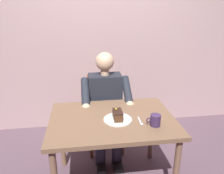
{
  "coord_description": "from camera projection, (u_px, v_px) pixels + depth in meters",
  "views": [
    {
      "loc": [
        0.23,
        1.67,
        1.61
      ],
      "look_at": [
        -0.01,
        -0.1,
        0.96
      ],
      "focal_mm": 34.8,
      "sensor_mm": 36.0,
      "label": 1
    }
  ],
  "objects": [
    {
      "name": "cafe_rear_panel",
      "position": [
        99.0,
        18.0,
        2.79
      ],
      "size": [
        6.4,
        0.12,
        3.0
      ],
      "primitive_type": "cube",
      "color": "#B49392",
      "rests_on": "ground"
    },
    {
      "name": "dining_table",
      "position": [
        112.0,
        126.0,
        1.92
      ],
      "size": [
        1.08,
        0.77,
        0.71
      ],
      "color": "brown",
      "rests_on": "ground"
    },
    {
      "name": "coffee_cup",
      "position": [
        155.0,
        120.0,
        1.75
      ],
      "size": [
        0.12,
        0.09,
        0.1
      ],
      "color": "#38264B",
      "rests_on": "dining_table"
    },
    {
      "name": "chair",
      "position": [
        104.0,
        109.0,
        2.6
      ],
      "size": [
        0.42,
        0.42,
        0.88
      ],
      "color": "brown",
      "rests_on": "ground"
    },
    {
      "name": "cake_slice",
      "position": [
        118.0,
        115.0,
        1.84
      ],
      "size": [
        0.08,
        0.13,
        0.1
      ],
      "color": "#4E2D1A",
      "rests_on": "dessert_plate"
    },
    {
      "name": "seated_person",
      "position": [
        106.0,
        105.0,
        2.39
      ],
      "size": [
        0.53,
        0.58,
        1.18
      ],
      "color": "#21252E",
      "rests_on": "ground"
    },
    {
      "name": "dessert_spoon",
      "position": [
        141.0,
        122.0,
        1.81
      ],
      "size": [
        0.03,
        0.14,
        0.01
      ],
      "color": "silver",
      "rests_on": "dining_table"
    },
    {
      "name": "dessert_plate",
      "position": [
        118.0,
        119.0,
        1.85
      ],
      "size": [
        0.24,
        0.24,
        0.01
      ],
      "primitive_type": "cylinder",
      "color": "white",
      "rests_on": "dining_table"
    }
  ]
}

